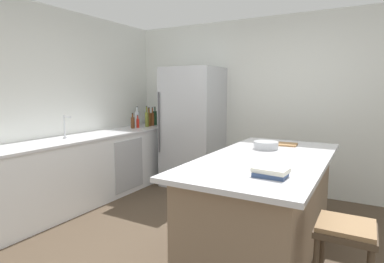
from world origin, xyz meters
name	(u,v)px	position (x,y,z in m)	size (l,w,h in m)	color
ground_plane	(209,254)	(0.00, 0.00, 0.00)	(7.20, 7.20, 0.00)	#4C3D2D
wall_rear	(276,105)	(0.00, 2.25, 1.30)	(6.00, 0.10, 2.60)	silver
wall_left	(36,108)	(-2.45, 0.00, 1.30)	(0.10, 6.00, 2.60)	silver
counter_run_left	(94,167)	(-2.09, 0.58, 0.46)	(0.64, 3.06, 0.91)	white
kitchen_island	(265,203)	(0.41, 0.37, 0.46)	(1.06, 2.20, 0.91)	#8E755B
refrigerator	(193,127)	(-1.21, 1.84, 0.94)	(0.86, 0.75, 1.88)	#B7BABF
bar_stool	(345,242)	(1.14, -0.33, 0.55)	(0.36, 0.36, 0.68)	#473828
sink_faucet	(65,126)	(-2.14, 0.17, 1.07)	(0.15, 0.05, 0.30)	silver
wine_bottle	(155,118)	(-2.06, 1.99, 1.04)	(0.07, 0.07, 0.32)	#19381E
vinegar_bottle	(153,119)	(-2.05, 1.90, 1.03)	(0.05, 0.05, 0.32)	#994C23
whiskey_bottle	(149,119)	(-2.06, 1.81, 1.04)	(0.08, 0.08, 0.32)	brown
olive_oil_bottle	(147,119)	(-2.03, 1.71, 1.05)	(0.06, 0.06, 0.35)	olive
soda_bottle	(137,119)	(-2.15, 1.61, 1.05)	(0.07, 0.07, 0.34)	silver
hot_sauce_bottle	(138,123)	(-2.08, 1.53, 0.99)	(0.05, 0.05, 0.21)	red
syrup_bottle	(133,122)	(-2.10, 1.43, 1.01)	(0.06, 0.06, 0.25)	#5B3319
cookbook_stack	(271,172)	(0.63, -0.28, 0.94)	(0.26, 0.19, 0.07)	#334770
mixing_bowl	(266,145)	(0.29, 0.76, 0.95)	(0.26, 0.26, 0.08)	#B2B5BA
cutting_board	(283,144)	(0.40, 1.10, 0.92)	(0.31, 0.24, 0.02)	#9E7042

